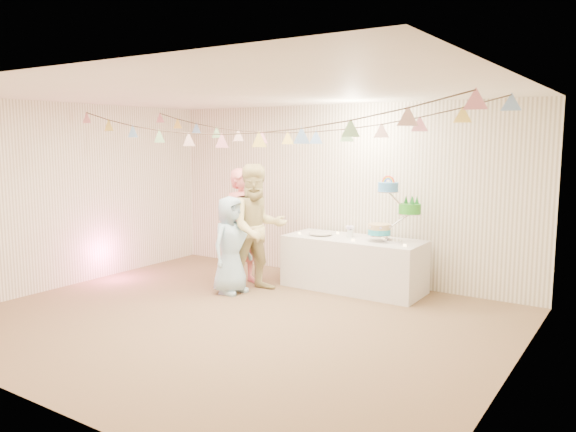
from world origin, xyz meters
The scene contains 23 objects.
floor centered at (0.00, 0.00, 0.00)m, with size 6.00×6.00×0.00m, color brown.
ceiling centered at (0.00, 0.00, 2.60)m, with size 6.00×6.00×0.00m, color white.
back_wall centered at (0.00, 2.50, 1.30)m, with size 6.00×6.00×0.00m, color white.
front_wall centered at (0.00, -2.50, 1.30)m, with size 6.00×6.00×0.00m, color white.
left_wall centered at (-3.00, 0.00, 1.30)m, with size 5.00×5.00×0.00m, color white.
right_wall centered at (3.00, 0.00, 1.30)m, with size 5.00×5.00×0.00m, color white.
table centered at (0.52, 1.97, 0.36)m, with size 1.94×0.78×0.73m, color silver.
cake_stand centered at (1.07, 2.02, 1.16)m, with size 0.73×0.43×0.82m, color silver, non-canonical shape.
cake_bottom centered at (0.92, 1.96, 0.84)m, with size 0.31×0.31×0.15m, color #2AADC5, non-canonical shape.
cake_middle centered at (1.25, 2.11, 1.11)m, with size 0.27×0.27×0.22m, color #248C1E, non-canonical shape.
cake_top_tier centered at (1.01, 1.99, 1.38)m, with size 0.25×0.25×0.19m, color #4590DB, non-canonical shape.
platter centered at (0.02, 1.92, 0.76)m, with size 0.33×0.33×0.02m, color white.
posy centered at (0.44, 2.02, 0.83)m, with size 0.15×0.15×0.17m, color white, non-canonical shape.
person_adult_a centered at (-0.98, 1.40, 0.84)m, with size 0.61×0.40×1.68m, color #E87A79.
person_adult_b centered at (-0.56, 1.18, 0.88)m, with size 0.85×0.67×1.76m, color #CFBF7F.
person_child centered at (-0.79, 0.89, 0.67)m, with size 0.65×0.42×1.33m, color #9BC5DB.
bunting_back centered at (0.00, 1.10, 2.35)m, with size 5.60×1.10×0.40m, color pink, non-canonical shape.
bunting_front centered at (0.00, -0.20, 2.32)m, with size 5.60×0.90×0.36m, color #72A5E5, non-canonical shape.
tealight_0 centered at (-0.28, 1.82, 0.74)m, with size 0.04×0.04×0.03m, color #FFD88C.
tealight_1 centered at (0.17, 2.15, 0.74)m, with size 0.04×0.04×0.03m, color #FFD88C.
tealight_2 centered at (0.62, 1.75, 0.74)m, with size 0.04×0.04×0.03m, color #FFD88C.
tealight_3 centered at (0.87, 2.19, 0.74)m, with size 0.04×0.04×0.03m, color #FFD88C.
tealight_4 centered at (1.34, 1.79, 0.74)m, with size 0.04×0.04×0.03m, color #FFD88C.
Camera 1 is at (3.97, -4.93, 2.10)m, focal length 35.00 mm.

